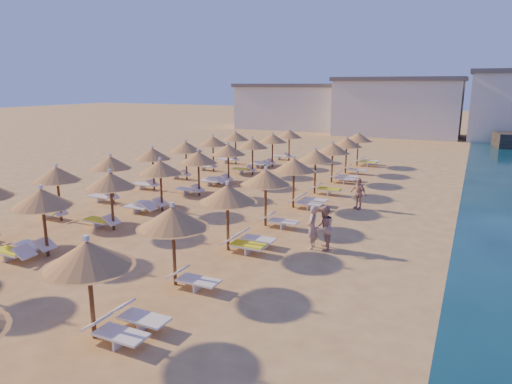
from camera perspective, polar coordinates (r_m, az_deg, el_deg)
The scene contains 9 objects.
ground at distance 19.74m, azimuth -7.75°, elevation -5.80°, with size 220.00×220.00×0.00m, color #E1AC62.
hotel_blocks at distance 62.23m, azimuth 18.59°, elevation 10.15°, with size 46.91×11.24×8.10m.
parasol_row_east at distance 20.76m, azimuth 1.22°, elevation 1.73°, with size 2.35×38.06×2.79m.
parasol_row_west at distance 23.79m, azimuth -11.89°, elevation 2.94°, with size 2.35×38.06×2.79m.
parasol_row_inland at distance 27.21m, azimuth -15.14°, elevation 4.05°, with size 2.35×27.35×2.79m.
loungers at distance 23.44m, azimuth -8.02°, elevation -1.85°, with size 12.40×37.27×0.66m.
beachgoer_c at distance 24.54m, azimuth 12.66°, elevation -0.18°, with size 0.97×0.41×1.66m, color tan.
beachgoer_a at distance 18.29m, azimuth 7.04°, elevation -4.41°, with size 0.65×0.42×1.77m, color tan.
beachgoer_b at distance 18.25m, azimuth 8.51°, elevation -4.46°, with size 0.87×0.68×1.80m, color tan.
Camera 1 is at (10.39, -15.50, 6.43)m, focal length 32.00 mm.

